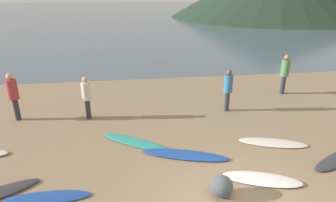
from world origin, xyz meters
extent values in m
cube|color=#8C7559|center=(0.00, 10.00, -0.10)|extent=(120.00, 120.00, 0.20)
cube|color=#475B6B|center=(0.00, 60.05, 0.00)|extent=(140.00, 100.00, 0.01)
ellipsoid|color=#1E479E|center=(-4.06, 1.15, 0.03)|extent=(1.93, 0.49, 0.06)
ellipsoid|color=teal|center=(-2.02, 3.38, 0.03)|extent=(2.26, 1.79, 0.07)
ellipsoid|color=#1E479E|center=(-0.65, 2.44, 0.04)|extent=(2.51, 1.29, 0.09)
ellipsoid|color=white|center=(1.02, 1.08, 0.05)|extent=(2.00, 1.17, 0.09)
ellipsoid|color=silver|center=(2.15, 2.75, 0.03)|extent=(2.12, 1.15, 0.07)
cylinder|color=#2D2D38|center=(-3.63, 5.42, 0.37)|extent=(0.18, 0.18, 0.73)
cylinder|color=beige|center=(-3.63, 5.42, 1.05)|extent=(0.32, 0.32, 0.64)
sphere|color=tan|center=(-3.63, 5.42, 1.48)|extent=(0.21, 0.21, 0.21)
cylinder|color=#2D2D38|center=(4.71, 6.92, 0.42)|extent=(0.20, 0.20, 0.83)
cylinder|color=#4C7A4C|center=(4.71, 6.92, 1.19)|extent=(0.36, 0.36, 0.72)
sphere|color=#936B4C|center=(4.71, 6.92, 1.67)|extent=(0.23, 0.23, 0.23)
cylinder|color=#2D2D38|center=(1.59, 5.41, 0.38)|extent=(0.18, 0.18, 0.77)
cylinder|color=teal|center=(1.59, 5.41, 1.10)|extent=(0.33, 0.33, 0.67)
sphere|color=brown|center=(1.59, 5.41, 1.54)|extent=(0.22, 0.22, 0.22)
cylinder|color=#2D2D38|center=(-6.15, 5.66, 0.40)|extent=(0.19, 0.19, 0.81)
cylinder|color=#9E3338|center=(-6.15, 5.66, 1.16)|extent=(0.35, 0.35, 0.70)
sphere|color=tan|center=(-6.15, 5.66, 1.62)|extent=(0.23, 0.23, 0.23)
sphere|color=#444C51|center=(-0.15, 0.70, 0.26)|extent=(0.51, 0.51, 0.51)
camera|label=1|loc=(-2.08, -4.32, 4.39)|focal=30.27mm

